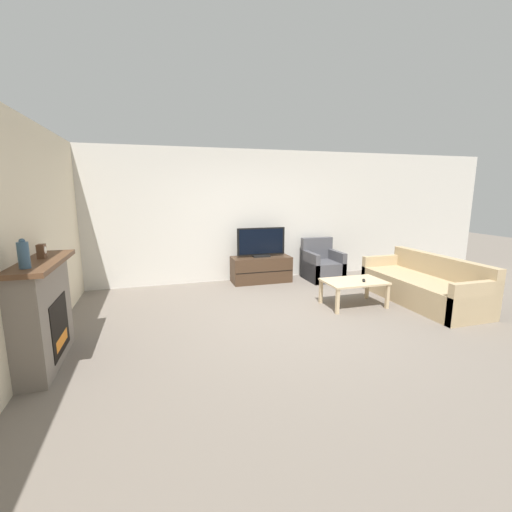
{
  "coord_description": "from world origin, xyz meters",
  "views": [
    {
      "loc": [
        -1.82,
        -4.46,
        1.87
      ],
      "look_at": [
        -0.31,
        0.64,
        0.85
      ],
      "focal_mm": 24.0,
      "sensor_mm": 36.0,
      "label": 1
    }
  ],
  "objects_px": {
    "tv": "(261,243)",
    "coffee_table": "(354,284)",
    "remote": "(364,280)",
    "couch": "(423,286)",
    "tv_stand": "(261,269)",
    "fireplace": "(43,312)",
    "mantel_vase_left": "(24,254)",
    "mantel_clock": "(42,251)",
    "armchair": "(322,266)"
  },
  "relations": [
    {
      "from": "mantel_vase_left",
      "to": "mantel_clock",
      "type": "height_order",
      "value": "mantel_vase_left"
    },
    {
      "from": "armchair",
      "to": "fireplace",
      "type": "bearing_deg",
      "value": -151.79
    },
    {
      "from": "tv_stand",
      "to": "mantel_clock",
      "type": "bearing_deg",
      "value": -142.44
    },
    {
      "from": "mantel_vase_left",
      "to": "coffee_table",
      "type": "height_order",
      "value": "mantel_vase_left"
    },
    {
      "from": "tv_stand",
      "to": "armchair",
      "type": "bearing_deg",
      "value": -7.65
    },
    {
      "from": "armchair",
      "to": "remote",
      "type": "bearing_deg",
      "value": -95.34
    },
    {
      "from": "tv",
      "to": "coffee_table",
      "type": "height_order",
      "value": "tv"
    },
    {
      "from": "couch",
      "to": "armchair",
      "type": "bearing_deg",
      "value": 116.92
    },
    {
      "from": "mantel_clock",
      "to": "armchair",
      "type": "distance_m",
      "value": 5.2
    },
    {
      "from": "remote",
      "to": "coffee_table",
      "type": "bearing_deg",
      "value": -175.39
    },
    {
      "from": "fireplace",
      "to": "tv",
      "type": "relative_size",
      "value": 1.28
    },
    {
      "from": "tv_stand",
      "to": "armchair",
      "type": "height_order",
      "value": "armchair"
    },
    {
      "from": "tv_stand",
      "to": "remote",
      "type": "distance_m",
      "value": 2.27
    },
    {
      "from": "fireplace",
      "to": "armchair",
      "type": "height_order",
      "value": "fireplace"
    },
    {
      "from": "mantel_clock",
      "to": "remote",
      "type": "relative_size",
      "value": 1.01
    },
    {
      "from": "mantel_clock",
      "to": "coffee_table",
      "type": "distance_m",
      "value": 4.38
    },
    {
      "from": "couch",
      "to": "tv_stand",
      "type": "bearing_deg",
      "value": 137.86
    },
    {
      "from": "fireplace",
      "to": "tv",
      "type": "distance_m",
      "value": 4.19
    },
    {
      "from": "tv",
      "to": "remote",
      "type": "bearing_deg",
      "value": -59.71
    },
    {
      "from": "coffee_table",
      "to": "remote",
      "type": "bearing_deg",
      "value": -27.67
    },
    {
      "from": "tv",
      "to": "coffee_table",
      "type": "distance_m",
      "value": 2.17
    },
    {
      "from": "fireplace",
      "to": "mantel_clock",
      "type": "bearing_deg",
      "value": 82.28
    },
    {
      "from": "fireplace",
      "to": "tv",
      "type": "xyz_separation_m",
      "value": [
        3.26,
        2.62,
        0.22
      ]
    },
    {
      "from": "fireplace",
      "to": "couch",
      "type": "bearing_deg",
      "value": 6.12
    },
    {
      "from": "tv_stand",
      "to": "tv",
      "type": "xyz_separation_m",
      "value": [
        0.0,
        -0.0,
        0.55
      ]
    },
    {
      "from": "mantel_vase_left",
      "to": "coffee_table",
      "type": "xyz_separation_m",
      "value": [
        4.25,
        1.13,
        -0.91
      ]
    },
    {
      "from": "fireplace",
      "to": "tv_stand",
      "type": "xyz_separation_m",
      "value": [
        3.26,
        2.63,
        -0.32
      ]
    },
    {
      "from": "mantel_vase_left",
      "to": "armchair",
      "type": "xyz_separation_m",
      "value": [
        4.55,
        2.84,
        -1.0
      ]
    },
    {
      "from": "armchair",
      "to": "couch",
      "type": "relative_size",
      "value": 0.4
    },
    {
      "from": "tv",
      "to": "armchair",
      "type": "xyz_separation_m",
      "value": [
        1.3,
        -0.17,
        -0.53
      ]
    },
    {
      "from": "mantel_clock",
      "to": "armchair",
      "type": "xyz_separation_m",
      "value": [
        4.55,
        2.32,
        -0.95
      ]
    },
    {
      "from": "mantel_vase_left",
      "to": "armchair",
      "type": "height_order",
      "value": "mantel_vase_left"
    },
    {
      "from": "fireplace",
      "to": "coffee_table",
      "type": "height_order",
      "value": "fireplace"
    },
    {
      "from": "remote",
      "to": "tv_stand",
      "type": "bearing_deg",
      "value": 152.54
    },
    {
      "from": "mantel_vase_left",
      "to": "couch",
      "type": "bearing_deg",
      "value": 10.1
    },
    {
      "from": "couch",
      "to": "coffee_table",
      "type": "bearing_deg",
      "value": 172.92
    },
    {
      "from": "tv_stand",
      "to": "couch",
      "type": "distance_m",
      "value": 3.03
    },
    {
      "from": "fireplace",
      "to": "tv_stand",
      "type": "relative_size",
      "value": 1.07
    },
    {
      "from": "armchair",
      "to": "remote",
      "type": "xyz_separation_m",
      "value": [
        -0.17,
        -1.78,
        0.15
      ]
    },
    {
      "from": "mantel_vase_left",
      "to": "armchair",
      "type": "distance_m",
      "value": 5.46
    },
    {
      "from": "armchair",
      "to": "coffee_table",
      "type": "xyz_separation_m",
      "value": [
        -0.3,
        -1.71,
        0.09
      ]
    },
    {
      "from": "couch",
      "to": "mantel_clock",
      "type": "bearing_deg",
      "value": -175.2
    },
    {
      "from": "mantel_vase_left",
      "to": "armchair",
      "type": "bearing_deg",
      "value": 31.95
    },
    {
      "from": "fireplace",
      "to": "tv_stand",
      "type": "height_order",
      "value": "fireplace"
    },
    {
      "from": "tv_stand",
      "to": "tv",
      "type": "relative_size",
      "value": 1.2
    },
    {
      "from": "fireplace",
      "to": "remote",
      "type": "distance_m",
      "value": 4.46
    },
    {
      "from": "mantel_vase_left",
      "to": "remote",
      "type": "height_order",
      "value": "mantel_vase_left"
    },
    {
      "from": "armchair",
      "to": "remote",
      "type": "height_order",
      "value": "armchair"
    },
    {
      "from": "mantel_vase_left",
      "to": "tv_stand",
      "type": "bearing_deg",
      "value": 42.87
    },
    {
      "from": "mantel_vase_left",
      "to": "mantel_clock",
      "type": "relative_size",
      "value": 1.88
    }
  ]
}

